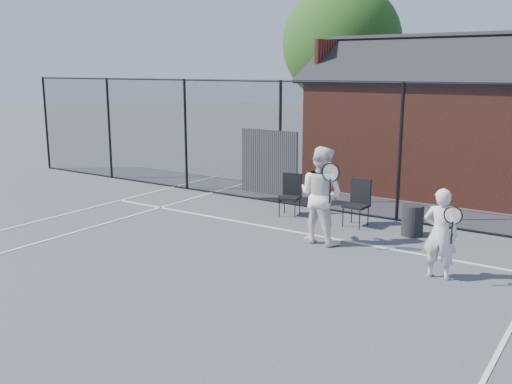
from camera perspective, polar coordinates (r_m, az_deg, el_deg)
The scene contains 10 objects.
ground at distance 9.09m, azimuth -3.43°, elevation -8.82°, with size 80.00×80.00×0.00m, color #44494D.
court_lines at distance 8.15m, azimuth -9.17°, elevation -11.46°, with size 11.02×18.00×0.01m.
fence at distance 13.07m, azimuth 8.79°, elevation 4.11°, with size 22.04×3.00×3.00m.
clubhouse at distance 16.49m, azimuth 17.34°, elevation 5.93°, with size 6.50×4.36×4.19m.
tree_left at distance 22.44m, azimuth 8.58°, elevation 14.48°, with size 4.48×4.48×6.44m.
player_front at distance 9.41m, azimuth 17.97°, elevation -3.97°, with size 0.66×0.50×1.46m.
player_back at distance 10.83m, azimuth 6.51°, elevation -0.29°, with size 1.03×0.78×1.85m.
chair_left at distance 12.86m, azimuth 3.40°, elevation -0.36°, with size 0.44×0.46×0.92m, color black.
chair_right at distance 12.14m, azimuth 9.97°, elevation -1.17°, with size 0.47×0.48×0.97m, color black.
waste_bin at distance 11.76m, azimuth 15.38°, elevation -2.74°, with size 0.43×0.43×0.62m, color #272727.
Camera 1 is at (5.16, -6.73, 3.26)m, focal length 40.00 mm.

